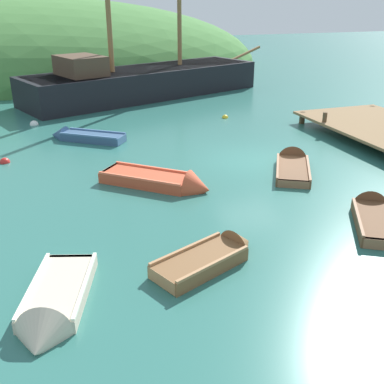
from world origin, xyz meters
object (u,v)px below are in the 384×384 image
Objects in this scene: sailing_ship at (143,86)px; buoy_red at (5,163)px; rowboat_far at (53,310)px; rowboat_outer_left at (373,217)px; rowboat_near_dock at (292,166)px; buoy_white at (34,125)px; rowboat_center at (213,258)px; rowboat_outer_right at (164,183)px; rowboat_portside at (83,138)px; buoy_yellow at (225,118)px.

sailing_ship is 45.44× the size of buoy_red.
sailing_ship is 22.33m from rowboat_far.
rowboat_outer_left is at bearing -103.92° from sailing_ship.
rowboat_near_dock is 13.48m from buoy_white.
rowboat_outer_right reaches higher than rowboat_center.
rowboat_portside is 0.92× the size of rowboat_outer_right.
buoy_yellow is 11.66m from buoy_red.
sailing_ship is 13.66m from buoy_red.
buoy_yellow is 0.85× the size of buoy_red.
rowboat_center is 5.29m from rowboat_outer_left.
buoy_red is at bearing 70.06° from rowboat_portside.
rowboat_outer_right is at bearing -124.77° from buoy_yellow.
rowboat_near_dock is at bearing 141.34° from rowboat_far.
buoy_white is at bearing 169.44° from buoy_yellow.
buoy_red is (-10.99, -3.91, 0.00)m from buoy_yellow.
rowboat_outer_right is at bearing 143.46° from rowboat_portside.
rowboat_outer_right is at bearing 79.77° from rowboat_outer_left.
rowboat_far is 7.87× the size of buoy_white.
rowboat_portside is 7.97× the size of buoy_white.
rowboat_portside is at bearing 75.37° from rowboat_center.
sailing_ship is 4.87× the size of rowboat_outer_right.
sailing_ship is 15.31m from rowboat_near_dock.
rowboat_outer_left reaches higher than buoy_white.
rowboat_center is 0.91× the size of rowboat_far.
rowboat_outer_right is 6.75m from rowboat_outer_left.
rowboat_portside is at bearing -139.28° from sailing_ship.
rowboat_portside is (-4.91, -8.77, -0.54)m from sailing_ship.
rowboat_portside is 8.57× the size of buoy_red.
buoy_red is (-5.23, 4.39, -0.13)m from rowboat_outer_right.
sailing_ship is at bearing 36.80° from buoy_white.
rowboat_outer_right is (-5.11, -0.16, 0.05)m from rowboat_near_dock.
buoy_white is at bearing -163.24° from sailing_ship.
rowboat_far is (-6.96, -21.21, -0.57)m from sailing_ship.
rowboat_center is 0.83× the size of rowboat_outer_right.
rowboat_portside is 12.61m from rowboat_far.
buoy_white is at bearing 80.75° from rowboat_center.
rowboat_outer_right is 1.10× the size of rowboat_far.
rowboat_outer_left is at bearing -93.06° from buoy_yellow.
rowboat_outer_right is at bearing 163.52° from rowboat_far.
rowboat_outer_left is at bearing 159.42° from rowboat_portside.
buoy_red is 0.93× the size of buoy_white.
rowboat_near_dock is 1.16× the size of rowboat_center.
rowboat_portside is at bearing -167.16° from buoy_yellow.
sailing_ship is 20.67m from rowboat_center.
rowboat_far is (-4.01, -5.90, -0.04)m from rowboat_outer_right.
rowboat_near_dock is 9.51m from rowboat_portside.
rowboat_center is at bearing -75.93° from buoy_white.
rowboat_near_dock is at bearing 30.67° from rowboat_outer_left.
rowboat_near_dock is 4.62m from rowboat_outer_left.
buoy_white is (-3.82, 15.23, -0.11)m from rowboat_center.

